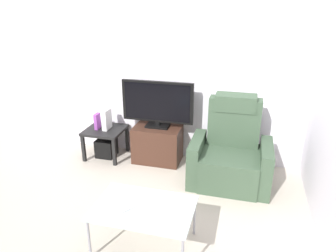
# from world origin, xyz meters

# --- Properties ---
(ground_plane) EXTENTS (6.40, 6.40, 0.00)m
(ground_plane) POSITION_xyz_m (0.00, 0.00, 0.00)
(ground_plane) COLOR #B2A899
(wall_back) EXTENTS (6.40, 0.06, 2.60)m
(wall_back) POSITION_xyz_m (0.00, 1.13, 1.30)
(wall_back) COLOR silver
(wall_back) RESTS_ON ground
(tv_stand) EXTENTS (0.66, 0.42, 0.52)m
(tv_stand) POSITION_xyz_m (-0.11, 0.86, 0.26)
(tv_stand) COLOR #3D2319
(tv_stand) RESTS_ON ground
(television) EXTENTS (0.99, 0.20, 0.65)m
(television) POSITION_xyz_m (-0.11, 0.88, 0.86)
(television) COLOR black
(television) RESTS_ON tv_stand
(recliner_armchair) EXTENTS (0.98, 0.78, 1.08)m
(recliner_armchair) POSITION_xyz_m (0.93, 0.58, 0.37)
(recliner_armchair) COLOR #384C38
(recliner_armchair) RESTS_ON ground
(side_table) EXTENTS (0.54, 0.54, 0.43)m
(side_table) POSITION_xyz_m (-0.89, 0.80, 0.37)
(side_table) COLOR black
(side_table) RESTS_ON ground
(subwoofer_box) EXTENTS (0.27, 0.27, 0.27)m
(subwoofer_box) POSITION_xyz_m (-0.89, 0.80, 0.13)
(subwoofer_box) COLOR black
(subwoofer_box) RESTS_ON ground
(book_upright) EXTENTS (0.05, 0.12, 0.23)m
(book_upright) POSITION_xyz_m (-0.99, 0.78, 0.55)
(book_upright) COLOR purple
(book_upright) RESTS_ON side_table
(game_console) EXTENTS (0.07, 0.20, 0.29)m
(game_console) POSITION_xyz_m (-0.85, 0.81, 0.58)
(game_console) COLOR white
(game_console) RESTS_ON side_table
(coffee_table) EXTENTS (0.90, 0.60, 0.43)m
(coffee_table) POSITION_xyz_m (0.26, -0.80, 0.40)
(coffee_table) COLOR #B2C6C1
(coffee_table) RESTS_ON ground
(cell_phone) EXTENTS (0.15, 0.16, 0.01)m
(cell_phone) POSITION_xyz_m (0.13, -0.85, 0.44)
(cell_phone) COLOR #B7B7BC
(cell_phone) RESTS_ON coffee_table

